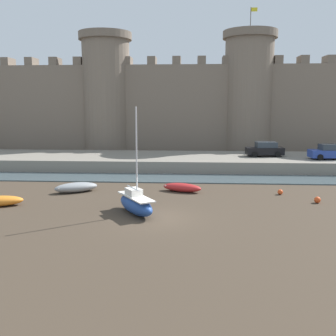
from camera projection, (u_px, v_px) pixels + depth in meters
ground_plane at (156, 218)px, 24.67m from camera, size 160.00×160.00×0.00m
water_channel at (169, 178)px, 37.83m from camera, size 80.00×4.50×0.10m
quay_road at (173, 161)px, 44.87m from camera, size 70.57×10.00×1.30m
castle at (177, 101)px, 54.19m from camera, size 65.79×7.22×19.71m
rowboat_midflat_left at (76, 187)px, 32.00m from camera, size 3.67×2.84×0.80m
sailboat_midflat_centre at (136, 203)px, 25.65m from camera, size 3.32×4.24×6.96m
rowboat_near_channel_left at (182, 187)px, 32.17m from camera, size 3.47×2.14×0.70m
mooring_buoy_near_shore at (280, 192)px, 31.17m from camera, size 0.42×0.42×0.42m
mooring_buoy_off_centre at (317, 200)px, 28.50m from camera, size 0.47×0.47×0.47m
car_quay_centre_west at (330, 152)px, 41.77m from camera, size 4.22×2.13×1.62m
car_quay_east at (265, 149)px, 44.15m from camera, size 4.22×2.13×1.62m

